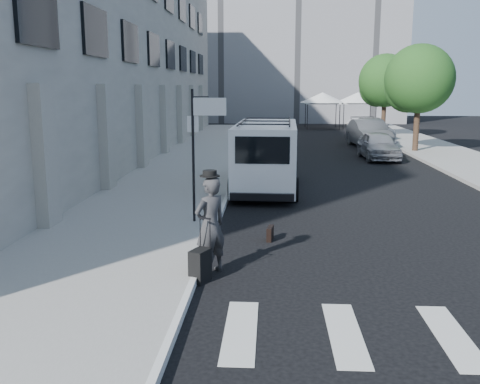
# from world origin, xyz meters

# --- Properties ---
(ground) EXTENTS (120.00, 120.00, 0.00)m
(ground) POSITION_xyz_m (0.00, 0.00, 0.00)
(ground) COLOR black
(ground) RESTS_ON ground
(sidewalk_left) EXTENTS (4.50, 48.00, 0.15)m
(sidewalk_left) POSITION_xyz_m (-4.25, 16.00, 0.07)
(sidewalk_left) COLOR gray
(sidewalk_left) RESTS_ON ground
(sidewalk_right) EXTENTS (4.00, 56.00, 0.15)m
(sidewalk_right) POSITION_xyz_m (9.00, 20.00, 0.07)
(sidewalk_right) COLOR gray
(sidewalk_right) RESTS_ON ground
(building_left) EXTENTS (10.00, 44.00, 12.00)m
(building_left) POSITION_xyz_m (-11.50, 18.00, 6.00)
(building_left) COLOR gray
(building_left) RESTS_ON ground
(building_far) EXTENTS (22.00, 12.00, 25.00)m
(building_far) POSITION_xyz_m (2.00, 50.00, 12.50)
(building_far) COLOR slate
(building_far) RESTS_ON ground
(sign_pole) EXTENTS (1.03, 0.07, 3.50)m
(sign_pole) POSITION_xyz_m (-2.36, 3.20, 2.65)
(sign_pole) COLOR black
(sign_pole) RESTS_ON sidewalk_left
(tree_near) EXTENTS (3.80, 3.83, 6.03)m
(tree_near) POSITION_xyz_m (7.50, 20.15, 3.97)
(tree_near) COLOR black
(tree_near) RESTS_ON ground
(tree_far) EXTENTS (3.80, 3.83, 6.03)m
(tree_far) POSITION_xyz_m (7.50, 29.15, 3.97)
(tree_far) COLOR black
(tree_far) RESTS_ON ground
(tent_left) EXTENTS (4.00, 4.00, 3.20)m
(tent_left) POSITION_xyz_m (4.00, 38.00, 2.71)
(tent_left) COLOR black
(tent_left) RESTS_ON ground
(tent_right) EXTENTS (4.00, 4.00, 3.20)m
(tent_right) POSITION_xyz_m (7.20, 38.50, 2.71)
(tent_right) COLOR black
(tent_right) RESTS_ON ground
(businessman) EXTENTS (0.85, 0.84, 1.98)m
(businessman) POSITION_xyz_m (-1.76, -0.38, 0.99)
(businessman) COLOR #303033
(businessman) RESTS_ON ground
(briefcase) EXTENTS (0.18, 0.45, 0.34)m
(briefcase) POSITION_xyz_m (-0.56, 2.00, 0.17)
(briefcase) COLOR black
(briefcase) RESTS_ON ground
(suitcase) EXTENTS (0.43, 0.52, 1.23)m
(suitcase) POSITION_xyz_m (-1.90, -0.91, 0.33)
(suitcase) COLOR black
(suitcase) RESTS_ON ground
(cargo_van) EXTENTS (2.45, 6.50, 2.41)m
(cargo_van) POSITION_xyz_m (-0.72, 8.72, 1.25)
(cargo_van) COLOR white
(cargo_van) RESTS_ON ground
(parked_car_a) EXTENTS (1.80, 4.27, 1.44)m
(parked_car_a) POSITION_xyz_m (5.00, 17.26, 0.72)
(parked_car_a) COLOR gray
(parked_car_a) RESTS_ON ground
(parked_car_b) EXTENTS (2.18, 5.25, 1.69)m
(parked_car_b) POSITION_xyz_m (5.49, 22.87, 0.84)
(parked_car_b) COLOR #4C4E52
(parked_car_b) RESTS_ON ground
(parked_car_c) EXTENTS (2.70, 5.49, 1.53)m
(parked_car_c) POSITION_xyz_m (6.66, 28.18, 0.77)
(parked_car_c) COLOR gray
(parked_car_c) RESTS_ON ground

